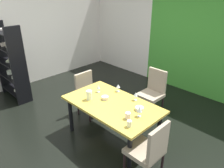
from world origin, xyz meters
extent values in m
cube|color=black|center=(0.00, 0.00, -0.01)|extent=(5.64, 5.46, 0.02)
cube|color=silver|center=(-1.74, 2.68, 1.34)|extent=(2.15, 0.10, 2.68)
cube|color=#3F9231|center=(1.08, 2.68, 1.34)|extent=(3.49, 0.10, 2.68)
cube|color=silver|center=(-2.77, 0.00, 1.34)|extent=(0.10, 5.46, 2.68)
cube|color=gold|center=(0.59, -0.08, 0.71)|extent=(1.62, 0.92, 0.04)
cylinder|color=black|center=(-0.12, 0.28, 0.35)|extent=(0.07, 0.07, 0.69)
cylinder|color=black|center=(1.30, 0.28, 0.35)|extent=(0.07, 0.07, 0.69)
cylinder|color=black|center=(-0.12, -0.44, 0.35)|extent=(0.07, 0.07, 0.69)
cylinder|color=black|center=(1.30, -0.44, 0.35)|extent=(0.07, 0.07, 0.69)
cube|color=gray|center=(0.56, 1.05, 0.44)|extent=(0.44, 0.44, 0.07)
cube|color=gray|center=(0.56, 1.25, 0.70)|extent=(0.42, 0.05, 0.51)
cylinder|color=black|center=(0.75, 0.86, 0.20)|extent=(0.04, 0.04, 0.41)
cylinder|color=black|center=(0.37, 0.86, 0.20)|extent=(0.04, 0.04, 0.41)
cylinder|color=black|center=(0.75, 1.24, 0.20)|extent=(0.04, 0.04, 0.41)
cylinder|color=black|center=(0.37, 1.24, 0.20)|extent=(0.04, 0.04, 0.41)
cube|color=gray|center=(-0.30, 0.18, 0.44)|extent=(0.44, 0.44, 0.07)
cube|color=gray|center=(-0.50, 0.18, 0.67)|extent=(0.05, 0.42, 0.45)
cylinder|color=black|center=(-0.11, 0.37, 0.20)|extent=(0.04, 0.04, 0.41)
cylinder|color=black|center=(-0.11, -0.01, 0.20)|extent=(0.04, 0.04, 0.41)
cylinder|color=black|center=(-0.49, 0.37, 0.20)|extent=(0.04, 0.04, 0.41)
cylinder|color=black|center=(-0.49, -0.01, 0.20)|extent=(0.04, 0.04, 0.41)
cube|color=gray|center=(1.47, -0.33, 0.44)|extent=(0.44, 0.44, 0.07)
cube|color=gray|center=(1.67, -0.33, 0.69)|extent=(0.05, 0.42, 0.50)
cylinder|color=black|center=(1.28, -0.52, 0.20)|extent=(0.04, 0.04, 0.41)
cylinder|color=black|center=(1.28, -0.14, 0.20)|extent=(0.04, 0.04, 0.41)
cylinder|color=black|center=(1.66, -0.14, 0.20)|extent=(0.04, 0.04, 0.41)
cube|color=black|center=(-2.65, -0.60, 0.88)|extent=(0.05, 0.34, 1.75)
cube|color=black|center=(-1.74, -0.60, 0.88)|extent=(0.05, 0.34, 1.75)
cube|color=black|center=(-2.19, -0.60, 0.18)|extent=(0.94, 0.34, 0.02)
cylinder|color=white|center=(-2.09, -0.60, 0.21)|extent=(0.16, 0.16, 0.04)
cube|color=black|center=(-2.19, -0.60, 0.53)|extent=(0.94, 0.34, 0.02)
cylinder|color=white|center=(-2.03, -0.60, 0.56)|extent=(0.19, 0.19, 0.05)
cylinder|color=white|center=(-2.38, -0.60, 0.58)|extent=(0.13, 0.13, 0.09)
cube|color=black|center=(-2.19, -0.60, 0.88)|extent=(0.94, 0.34, 0.02)
cylinder|color=white|center=(-2.23, -0.60, 0.90)|extent=(0.17, 0.17, 0.02)
cylinder|color=beige|center=(-2.22, -0.60, 0.92)|extent=(0.08, 0.08, 0.06)
cube|color=black|center=(-2.19, -0.60, 1.23)|extent=(0.94, 0.34, 0.02)
cylinder|color=beige|center=(-2.35, -0.60, 1.27)|extent=(0.16, 0.16, 0.06)
cylinder|color=#F3E8C7|center=(-2.12, -0.60, 1.28)|extent=(0.11, 0.11, 0.08)
cube|color=black|center=(-2.19, -0.60, 1.58)|extent=(0.94, 0.34, 0.02)
cylinder|color=silver|center=(-2.34, -0.60, 1.61)|extent=(0.15, 0.15, 0.04)
cylinder|color=silver|center=(0.79, 0.27, 0.73)|extent=(0.06, 0.06, 0.00)
cylinder|color=silver|center=(0.79, 0.27, 0.77)|extent=(0.01, 0.01, 0.08)
cone|color=silver|center=(0.79, 0.27, 0.84)|extent=(0.07, 0.07, 0.06)
cylinder|color=silver|center=(0.12, 0.03, 0.73)|extent=(0.06, 0.06, 0.00)
cylinder|color=silver|center=(0.12, 0.03, 0.77)|extent=(0.01, 0.01, 0.06)
cone|color=silver|center=(0.12, 0.03, 0.84)|extent=(0.06, 0.06, 0.07)
cylinder|color=silver|center=(0.36, 0.30, 0.73)|extent=(0.06, 0.06, 0.00)
cylinder|color=silver|center=(0.36, 0.30, 0.77)|extent=(0.01, 0.01, 0.08)
cone|color=silver|center=(0.36, 0.30, 0.84)|extent=(0.07, 0.07, 0.06)
cylinder|color=silver|center=(1.14, -0.07, 0.73)|extent=(0.06, 0.06, 0.00)
cylinder|color=silver|center=(1.14, -0.07, 0.77)|extent=(0.01, 0.01, 0.08)
cone|color=silver|center=(1.14, -0.07, 0.86)|extent=(0.08, 0.08, 0.09)
cylinder|color=beige|center=(0.40, -0.07, 0.76)|extent=(0.12, 0.12, 0.05)
cylinder|color=silver|center=(1.03, 0.07, 0.76)|extent=(0.13, 0.13, 0.05)
cylinder|color=#F6D9CC|center=(1.06, -0.23, 0.78)|extent=(0.08, 0.08, 0.10)
cylinder|color=white|center=(1.21, -0.36, 0.78)|extent=(0.07, 0.07, 0.10)
cylinder|color=white|center=(0.22, -0.26, 0.81)|extent=(0.10, 0.10, 0.16)
cone|color=white|center=(0.26, -0.26, 0.88)|extent=(0.04, 0.04, 0.03)
camera|label=1|loc=(2.80, -2.29, 2.55)|focal=35.00mm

